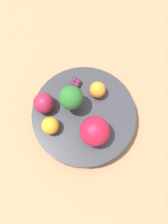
{
  "coord_description": "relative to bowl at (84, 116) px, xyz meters",
  "views": [
    {
      "loc": [
        0.06,
        0.13,
        0.51
      ],
      "look_at": [
        0.0,
        0.0,
        0.07
      ],
      "focal_mm": 35.0,
      "sensor_mm": 36.0,
      "label": 1
    }
  ],
  "objects": [
    {
      "name": "ground_plane",
      "position": [
        0.0,
        0.0,
        -0.04
      ],
      "size": [
        6.0,
        6.0,
        0.0
      ],
      "primitive_type": "plane",
      "color": "gray"
    },
    {
      "name": "table_surface",
      "position": [
        0.0,
        0.0,
        -0.03
      ],
      "size": [
        1.2,
        1.2,
        0.02
      ],
      "color": "#936D4C",
      "rests_on": "ground_plane"
    },
    {
      "name": "bowl",
      "position": [
        0.0,
        0.0,
        0.0
      ],
      "size": [
        0.23,
        0.23,
        0.04
      ],
      "color": "#2D2D33",
      "rests_on": "table_surface"
    },
    {
      "name": "broccoli",
      "position": [
        0.02,
        -0.03,
        0.06
      ],
      "size": [
        0.05,
        0.05,
        0.07
      ],
      "color": "#99C17A",
      "rests_on": "bowl"
    },
    {
      "name": "apple_red",
      "position": [
        -0.0,
        0.05,
        0.05
      ],
      "size": [
        0.06,
        0.06,
        0.06
      ],
      "color": "#B7142D",
      "rests_on": "bowl"
    },
    {
      "name": "apple_green",
      "position": [
        0.07,
        -0.05,
        0.04
      ],
      "size": [
        0.04,
        0.04,
        0.04
      ],
      "color": "maroon",
      "rests_on": "bowl"
    },
    {
      "name": "orange_front",
      "position": [
        -0.05,
        -0.03,
        0.04
      ],
      "size": [
        0.04,
        0.04,
        0.04
      ],
      "color": "orange",
      "rests_on": "bowl"
    },
    {
      "name": "orange_back",
      "position": [
        0.08,
        0.0,
        0.04
      ],
      "size": [
        0.04,
        0.04,
        0.04
      ],
      "color": "orange",
      "rests_on": "bowl"
    },
    {
      "name": "grape_cluster",
      "position": [
        -0.01,
        -0.07,
        0.03
      ],
      "size": [
        0.03,
        0.03,
        0.01
      ],
      "color": "#511938",
      "rests_on": "bowl"
    }
  ]
}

